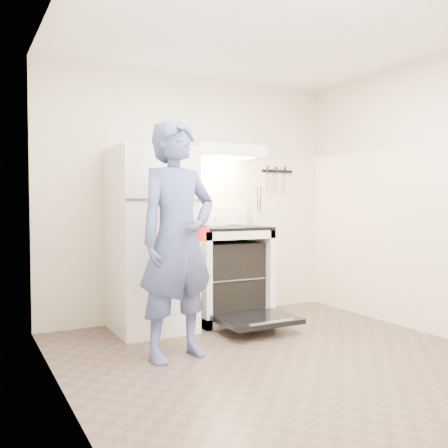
{
  "coord_description": "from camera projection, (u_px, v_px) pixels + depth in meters",
  "views": [
    {
      "loc": [
        -2.14,
        -2.97,
        1.19
      ],
      "look_at": [
        -0.05,
        1.0,
        1.0
      ],
      "focal_mm": 40.0,
      "sensor_mm": 36.0,
      "label": 1
    }
  ],
  "objects": [
    {
      "name": "floor",
      "position": [
        293.0,
        364.0,
        3.67
      ],
      "size": [
        3.6,
        3.6,
        0.0
      ],
      "primitive_type": "plane",
      "color": "brown",
      "rests_on": "ground"
    },
    {
      "name": "back_wall",
      "position": [
        193.0,
        197.0,
        5.21
      ],
      "size": [
        3.2,
        0.02,
        2.5
      ],
      "primitive_type": "cube",
      "color": "beige",
      "rests_on": "ground"
    },
    {
      "name": "refrigerator",
      "position": [
        151.0,
        239.0,
        4.65
      ],
      "size": [
        0.7,
        0.7,
        1.7
      ],
      "primitive_type": "cube",
      "color": "white",
      "rests_on": "floor"
    },
    {
      "name": "stove_body",
      "position": [
        227.0,
        275.0,
        5.06
      ],
      "size": [
        0.76,
        0.65,
        0.92
      ],
      "primitive_type": "cube",
      "color": "white",
      "rests_on": "floor"
    },
    {
      "name": "cooktop",
      "position": [
        227.0,
        228.0,
        5.04
      ],
      "size": [
        0.76,
        0.65,
        0.03
      ],
      "primitive_type": "cube",
      "color": "black",
      "rests_on": "stove_body"
    },
    {
      "name": "backsplash",
      "position": [
        214.0,
        216.0,
        5.29
      ],
      "size": [
        0.76,
        0.07,
        0.2
      ],
      "primitive_type": "cube",
      "color": "white",
      "rests_on": "cooktop"
    },
    {
      "name": "oven_door",
      "position": [
        257.0,
        319.0,
        4.55
      ],
      "size": [
        0.7,
        0.54,
        0.04
      ],
      "primitive_type": "cube",
      "color": "black",
      "rests_on": "floor"
    },
    {
      "name": "oven_rack",
      "position": [
        227.0,
        277.0,
        5.06
      ],
      "size": [
        0.6,
        0.52,
        0.01
      ],
      "primitive_type": "cube",
      "color": "slate",
      "rests_on": "stove_body"
    },
    {
      "name": "range_hood",
      "position": [
        223.0,
        152.0,
        5.08
      ],
      "size": [
        0.76,
        0.5,
        0.12
      ],
      "primitive_type": "cube",
      "color": "white",
      "rests_on": "back_wall"
    },
    {
      "name": "knife_strip",
      "position": [
        277.0,
        171.0,
        5.67
      ],
      "size": [
        0.4,
        0.02,
        0.03
      ],
      "primitive_type": "cube",
      "color": "black",
      "rests_on": "back_wall"
    },
    {
      "name": "pizza_stone",
      "position": [
        225.0,
        275.0,
        5.07
      ],
      "size": [
        0.32,
        0.32,
        0.02
      ],
      "primitive_type": "cylinder",
      "color": "olive",
      "rests_on": "oven_rack"
    },
    {
      "name": "tea_kettle",
      "position": [
        200.0,
        214.0,
        5.12
      ],
      "size": [
        0.2,
        0.17,
        0.25
      ],
      "primitive_type": null,
      "color": "#BCBCC1",
      "rests_on": "cooktop"
    },
    {
      "name": "utensil_jar",
      "position": [
        259.0,
        218.0,
        4.91
      ],
      "size": [
        0.12,
        0.12,
        0.13
      ],
      "primitive_type": "cylinder",
      "rotation": [
        0.0,
        0.0,
        -0.35
      ],
      "color": "silver",
      "rests_on": "cooktop"
    },
    {
      "name": "person",
      "position": [
        177.0,
        240.0,
        3.8
      ],
      "size": [
        0.74,
        0.56,
        1.82
      ],
      "primitive_type": "imported",
      "rotation": [
        0.0,
        0.0,
        0.2
      ],
      "color": "navy",
      "rests_on": "floor"
    },
    {
      "name": "dutch_oven",
      "position": [
        189.0,
        233.0,
        4.08
      ],
      "size": [
        0.34,
        0.27,
        0.23
      ],
      "primitive_type": null,
      "color": "red",
      "rests_on": "person"
    }
  ]
}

